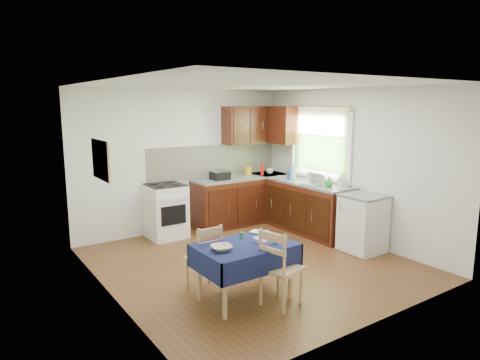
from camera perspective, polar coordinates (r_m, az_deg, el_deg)
floor at (r=6.24m, az=1.60°, el=-10.96°), size 4.20×4.20×0.00m
ceiling at (r=5.83m, az=1.72°, el=12.63°), size 4.00×4.20×0.02m
wall_back at (r=7.69m, az=-7.58°, el=2.60°), size 4.00×0.02×2.50m
wall_front at (r=4.42m, az=17.88°, el=-3.39°), size 4.00×0.02×2.50m
wall_left at (r=5.02m, az=-17.17°, el=-1.76°), size 0.02×4.20×2.50m
wall_right at (r=7.25m, az=14.57°, el=1.91°), size 0.02×4.20×2.50m
base_cabinets at (r=7.86m, az=4.27°, el=-3.26°), size 1.90×2.30×0.86m
worktop_back at (r=8.02m, az=0.17°, el=0.32°), size 1.90×0.60×0.04m
worktop_right at (r=7.54m, az=9.23°, el=-0.44°), size 0.60×1.70×0.04m
worktop_corner at (r=8.40m, az=3.83°, el=0.75°), size 0.60×0.60×0.04m
splashback at (r=7.99m, az=-3.35°, el=2.60°), size 2.70×0.02×0.60m
upper_cabinets at (r=8.19m, az=2.94°, el=7.35°), size 1.20×0.85×0.70m
stove at (r=7.36m, az=-9.85°, el=-4.08°), size 0.60×0.61×0.92m
window at (r=7.66m, az=10.62°, el=5.51°), size 0.04×1.48×1.26m
fridge at (r=6.84m, az=16.08°, el=-5.57°), size 0.58×0.60×0.89m
corkboard at (r=5.26m, az=-18.04°, el=2.57°), size 0.04×0.62×0.47m
dining_table at (r=4.97m, az=0.68°, el=-9.68°), size 1.10×0.75×0.66m
chair_far at (r=5.21m, az=-4.64°, el=-10.11°), size 0.38×0.38×0.84m
chair_near at (r=4.85m, az=5.21°, el=-11.30°), size 0.48×0.48×0.90m
toaster at (r=7.68m, az=-2.62°, el=0.65°), size 0.23×0.14×0.18m
sandwich_press at (r=7.69m, az=-2.67°, el=0.71°), size 0.31×0.27×0.18m
sauce_bottle at (r=8.13m, az=2.96°, el=1.44°), size 0.05×0.05×0.24m
yellow_packet at (r=8.22m, az=1.06°, el=1.25°), size 0.12×0.08×0.15m
dish_rack at (r=7.35m, az=10.11°, el=-0.39°), size 0.42×0.32×0.20m
kettle at (r=7.00m, az=13.51°, el=-0.28°), size 0.15×0.15×0.26m
cup at (r=8.34m, az=3.97°, el=1.20°), size 0.14×0.14×0.11m
soap_bottle_a at (r=7.69m, az=7.14°, el=1.00°), size 0.15×0.15×0.27m
soap_bottle_b at (r=7.84m, az=6.70°, el=0.88°), size 0.10×0.09×0.19m
soap_bottle_c at (r=7.14m, az=11.79°, el=-0.22°), size 0.17×0.17×0.18m
plate_bowl at (r=4.73m, az=-2.47°, el=-9.03°), size 0.27×0.27×0.06m
book at (r=5.29m, az=2.25°, el=-7.17°), size 0.24×0.25×0.02m
spice_jar at (r=5.11m, az=0.11°, el=-7.39°), size 0.04×0.04×0.08m
tea_towel at (r=5.03m, az=3.64°, el=-7.91°), size 0.29×0.23×0.05m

